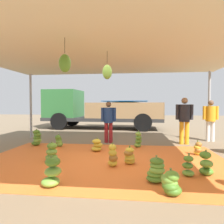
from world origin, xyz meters
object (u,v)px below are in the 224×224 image
Objects in this scene: banana_bunch_6 at (97,145)px; worker_2 at (109,119)px; banana_bunch_1 at (156,170)px; banana_bunch_12 at (138,140)px; banana_bunch_3 at (52,173)px; banana_bunch_5 at (198,149)px; banana_bunch_9 at (129,156)px; banana_bunch_4 at (188,167)px; worker_1 at (211,117)px; banana_bunch_13 at (52,152)px; cargo_truck_main at (98,109)px; banana_bunch_0 at (171,183)px; banana_bunch_2 at (59,141)px; worker_0 at (184,117)px; banana_bunch_11 at (113,156)px; banana_bunch_7 at (206,164)px; banana_bunch_10 at (37,138)px.

worker_2 is at bearing 83.46° from banana_bunch_6.
banana_bunch_12 reaches higher than banana_bunch_1.
banana_bunch_5 is (3.32, 2.62, -0.06)m from banana_bunch_3.
banana_bunch_4 is at bearing -29.93° from banana_bunch_9.
worker_1 is 4.12m from worker_2.
banana_bunch_13 is at bearing 156.33° from banana_bunch_1.
banana_bunch_6 is at bearing -79.73° from cargo_truck_main.
banana_bunch_13 is (-2.76, 1.69, 0.03)m from banana_bunch_0.
banana_bunch_0 is at bearing -46.37° from banana_bunch_2.
worker_1 reaches higher than banana_bunch_9.
banana_bunch_6 is 1.56m from banana_bunch_13.
worker_0 is (1.97, 2.77, 0.82)m from banana_bunch_9.
banana_bunch_6 is 0.29× the size of worker_2.
banana_bunch_0 is 1.07m from banana_bunch_4.
worker_0 is at bearing 77.97° from banana_bunch_4.
worker_0 is at bearing 54.57° from banana_bunch_9.
banana_bunch_1 is at bearing -72.27° from cargo_truck_main.
banana_bunch_6 is at bearing 83.90° from banana_bunch_3.
worker_2 is at bearing -169.55° from worker_1.
worker_1 reaches higher than banana_bunch_3.
worker_1 is at bearing 63.56° from banana_bunch_5.
banana_bunch_2 is 4.67m from worker_0.
banana_bunch_11 reaches higher than banana_bunch_1.
banana_bunch_7 is at bearing 48.90° from banana_bunch_0.
banana_bunch_6 is at bearing -153.49° from worker_0.
banana_bunch_10 is at bearing 139.32° from banana_bunch_0.
banana_bunch_1 is at bearing -156.36° from banana_bunch_7.
banana_bunch_10 is at bearing 120.73° from banana_bunch_3.
banana_bunch_12 is at bearing 82.90° from banana_bunch_9.
banana_bunch_1 is 0.84× the size of banana_bunch_10.
banana_bunch_1 reaches higher than banana_bunch_0.
banana_bunch_11 is at bearing -66.24° from banana_bunch_6.
banana_bunch_4 is 3.65m from worker_0.
banana_bunch_6 is 1.03× the size of banana_bunch_9.
banana_bunch_6 is at bearing 139.38° from banana_bunch_4.
banana_bunch_4 is 1.05× the size of banana_bunch_9.
banana_bunch_4 is 1.02× the size of banana_bunch_6.
banana_bunch_9 is at bearing 159.18° from banana_bunch_7.
banana_bunch_11 is 1.12× the size of banana_bunch_13.
banana_bunch_12 reaches higher than banana_bunch_0.
banana_bunch_9 is at bearing -97.10° from banana_bunch_12.
banana_bunch_3 is at bearing -162.35° from banana_bunch_4.
banana_bunch_11 is (-0.39, -0.27, 0.06)m from banana_bunch_9.
banana_bunch_1 is at bearing -84.58° from banana_bunch_12.
banana_bunch_5 is 2.81m from worker_1.
banana_bunch_7 is at bearing -26.53° from banana_bunch_10.
banana_bunch_3 is 0.34× the size of worker_1.
banana_bunch_11 reaches higher than banana_bunch_6.
banana_bunch_2 is 4.75m from banana_bunch_7.
banana_bunch_6 is (-1.78, 2.90, -0.01)m from banana_bunch_0.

